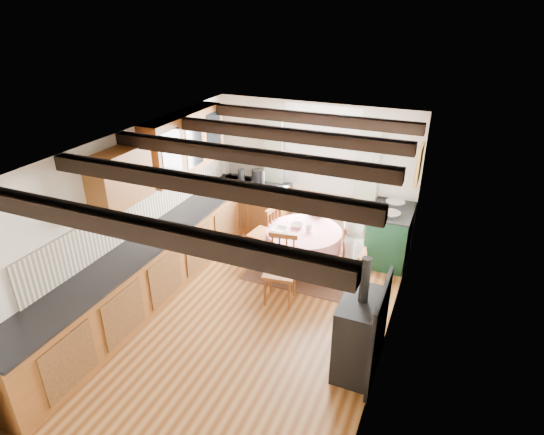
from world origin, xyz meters
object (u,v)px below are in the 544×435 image
at_px(dining_table, 303,251).
at_px(chair_right, 354,252).
at_px(chair_near, 280,271).
at_px(aga_range, 390,234).
at_px(chair_left, 263,232).
at_px(child_far, 316,225).
at_px(cast_iron_stove, 361,316).
at_px(cup, 309,229).
at_px(child_right, 352,250).

relative_size(dining_table, chair_right, 1.26).
relative_size(chair_near, aga_range, 1.01).
xyz_separation_m(chair_left, child_far, (0.73, 0.54, 0.03)).
xyz_separation_m(dining_table, chair_near, (-0.03, -0.90, 0.15)).
height_order(chair_near, cast_iron_stove, cast_iron_stove).
xyz_separation_m(chair_near, child_far, (0.05, 1.51, 0.02)).
bearing_deg(chair_right, cast_iron_stove, 179.87).
height_order(chair_near, cup, chair_near).
distance_m(chair_right, child_far, 0.94).
bearing_deg(chair_right, chair_near, 124.78).
distance_m(dining_table, child_right, 0.82).
height_order(chair_left, aga_range, chair_left).
xyz_separation_m(child_far, cup, (0.06, -0.62, 0.23)).
relative_size(dining_table, aga_range, 1.18).
relative_size(aga_range, cast_iron_stove, 0.66).
height_order(dining_table, aga_range, aga_range).
distance_m(dining_table, chair_near, 0.91).
bearing_deg(child_far, child_right, 136.61).
bearing_deg(child_far, cast_iron_stove, 115.66).
xyz_separation_m(aga_range, child_far, (-1.17, -0.28, 0.07)).
bearing_deg(chair_near, aga_range, 47.22).
xyz_separation_m(chair_near, chair_left, (-0.69, 0.98, -0.01)).
bearing_deg(cup, chair_near, -96.98).
bearing_deg(dining_table, child_right, -3.80).
xyz_separation_m(cast_iron_stove, child_right, (-0.51, 1.72, -0.19)).
height_order(chair_near, child_right, child_right).
xyz_separation_m(aga_range, child_right, (-0.40, -0.95, 0.11)).
distance_m(chair_right, aga_range, 0.91).
xyz_separation_m(chair_near, aga_range, (1.22, 1.80, -0.04)).
bearing_deg(chair_left, chair_right, 97.03).
height_order(child_far, child_right, child_right).
relative_size(chair_right, child_right, 0.83).
bearing_deg(chair_left, chair_near, 41.91).
relative_size(cast_iron_stove, child_far, 1.42).
relative_size(child_right, cup, 10.76).
bearing_deg(aga_range, cup, -140.94).
distance_m(child_far, child_right, 1.02).
height_order(chair_right, aga_range, chair_right).
distance_m(aga_range, child_right, 1.04).
xyz_separation_m(chair_near, cast_iron_stove, (1.33, -0.88, 0.25)).
bearing_deg(cast_iron_stove, chair_near, 146.57).
bearing_deg(chair_near, chair_right, 41.41).
height_order(dining_table, cup, cup).
bearing_deg(aga_range, child_far, -166.40).
relative_size(chair_right, aga_range, 0.94).
height_order(chair_right, cast_iron_stove, cast_iron_stove).
height_order(chair_near, chair_left, chair_near).
bearing_deg(chair_near, child_far, 79.62).
distance_m(chair_near, cup, 0.94).
xyz_separation_m(chair_left, chair_right, (1.51, 0.01, -0.03)).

